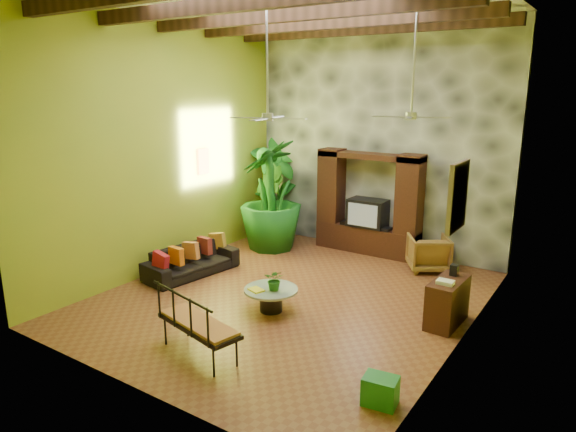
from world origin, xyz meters
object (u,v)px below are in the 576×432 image
Objects in this scene: tall_plant_a at (277,187)px; sofa at (191,261)px; coffee_table at (271,297)px; tall_plant_b at (265,205)px; side_console at (447,302)px; ceiling_fan_back at (412,103)px; iron_bench at (195,321)px; tall_plant_c at (271,195)px; ceiling_fan_front at (267,104)px; wicker_armchair at (428,253)px; entertainment_center at (368,211)px; green_bin at (380,391)px.

sofa is at bearing -86.33° from tall_plant_a.
tall_plant_b is at bearing 127.61° from coffee_table.
tall_plant_b is at bearing 161.71° from side_console.
tall_plant_b is at bearing 163.75° from ceiling_fan_back.
tall_plant_b reaches higher than iron_bench.
ceiling_fan_back is 0.98× the size of tall_plant_b.
ceiling_fan_back is 3.99m from coffee_table.
side_console is at bearing -20.02° from tall_plant_c.
ceiling_fan_front reaches higher than side_console.
ceiling_fan_front is 1.26× the size of iron_bench.
ceiling_fan_front is 0.75× the size of tall_plant_a.
iron_bench reaches higher than coffee_table.
ceiling_fan_back is 4.73m from tall_plant_b.
sofa is at bearing 173.38° from ceiling_fan_front.
coffee_table is at bearing 34.20° from wicker_armchair.
ceiling_fan_front reaches higher than iron_bench.
ceiling_fan_back is (1.60, -1.94, 2.44)m from entertainment_center.
entertainment_center is 1.73m from wicker_armchair.
sofa is 3.36m from iron_bench.
sofa is 4.99m from side_console.
entertainment_center is at bearing 19.41° from tall_plant_b.
tall_plant_b is (-3.85, -0.40, 0.59)m from wicker_armchair.
wicker_armchair is at bearing -5.85° from tall_plant_a.
iron_bench is (-1.53, -3.72, -2.86)m from ceiling_fan_back.
tall_plant_b is 3.88m from coffee_table.
entertainment_center is at bearing 90.69° from coffee_table.
entertainment_center is 1.29× the size of ceiling_fan_back.
tall_plant_c is at bearing 126.33° from iron_bench.
sofa is at bearing -98.14° from tall_plant_c.
sofa is 0.79× the size of tall_plant_a.
coffee_table is at bearing -54.54° from tall_plant_c.
iron_bench is at bearing -89.31° from entertainment_center.
tall_plant_c reaches higher than tall_plant_b.
tall_plant_a is 0.97× the size of tall_plant_c.
ceiling_fan_front is at bearing 149.09° from green_bin.
side_console reaches higher than wicker_armchair.
entertainment_center is 1.62× the size of iron_bench.
coffee_table is at bearing -89.31° from entertainment_center.
coffee_table is at bearing 151.48° from green_bin.
entertainment_center is at bearing 129.57° from ceiling_fan_back.
coffee_table is at bearing 103.37° from iron_bench.
green_bin is (4.62, -4.25, -1.10)m from tall_plant_c.
ceiling_fan_front is at bearing -88.56° from sofa.
ceiling_fan_front and ceiling_fan_back have the same top height.
tall_plant_a is at bearing 118.20° from tall_plant_c.
ceiling_fan_back reaches higher than wicker_armchair.
ceiling_fan_back is at bearing 59.37° from wicker_armchair.
tall_plant_c reaches higher than coffee_table.
side_console is at bearing 16.74° from ceiling_fan_front.
tall_plant_a is at bearing 134.48° from green_bin.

